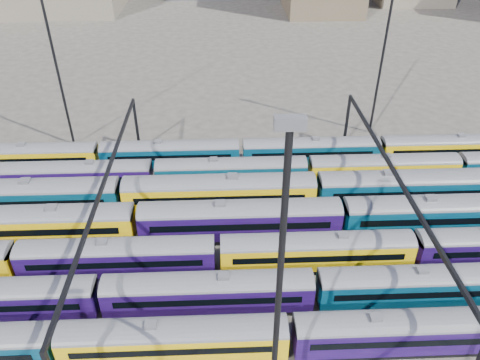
{
  "coord_description": "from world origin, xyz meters",
  "views": [
    {
      "loc": [
        -7.88,
        -39.68,
        34.32
      ],
      "look_at": [
        -5.91,
        6.96,
        3.0
      ],
      "focal_mm": 35.0,
      "sensor_mm": 36.0,
      "label": 1
    }
  ],
  "objects_px": {
    "rake_0": "(291,333)",
    "rake_1": "(208,290)",
    "mast_2": "(278,305)",
    "rake_2": "(218,251)"
  },
  "relations": [
    {
      "from": "rake_0",
      "to": "rake_1",
      "type": "xyz_separation_m",
      "value": [
        -6.84,
        5.0,
        0.06
      ]
    },
    {
      "from": "rake_0",
      "to": "mast_2",
      "type": "xyz_separation_m",
      "value": [
        -2.33,
        -7.0,
        11.51
      ]
    },
    {
      "from": "rake_2",
      "to": "mast_2",
      "type": "xyz_separation_m",
      "value": [
        3.66,
        -17.0,
        11.41
      ]
    },
    {
      "from": "rake_2",
      "to": "mast_2",
      "type": "bearing_deg",
      "value": -77.86
    },
    {
      "from": "rake_2",
      "to": "mast_2",
      "type": "distance_m",
      "value": 20.8
    },
    {
      "from": "rake_1",
      "to": "mast_2",
      "type": "relative_size",
      "value": 5.33
    },
    {
      "from": "mast_2",
      "to": "rake_1",
      "type": "bearing_deg",
      "value": 110.62
    },
    {
      "from": "rake_1",
      "to": "mast_2",
      "type": "bearing_deg",
      "value": -69.38
    },
    {
      "from": "rake_0",
      "to": "rake_2",
      "type": "distance_m",
      "value": 11.65
    },
    {
      "from": "rake_1",
      "to": "rake_2",
      "type": "distance_m",
      "value": 5.07
    }
  ]
}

